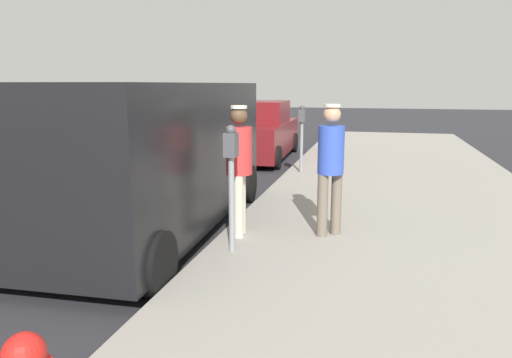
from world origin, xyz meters
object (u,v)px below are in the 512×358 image
at_px(pedestrian_in_red, 239,162).
at_px(parked_sedan_ahead, 257,133).
at_px(parked_van, 150,154).
at_px(parking_meter_far, 302,127).
at_px(pedestrian_in_blue, 331,161).
at_px(parking_meter_near, 231,167).

xyz_separation_m(pedestrian_in_red, parked_sedan_ahead, (-1.65, 7.56, -0.39)).
bearing_deg(parked_van, parking_meter_far, 71.61).
bearing_deg(parked_sedan_ahead, pedestrian_in_blue, -68.95).
height_order(parking_meter_near, parked_van, parked_van).
relative_size(pedestrian_in_blue, parked_sedan_ahead, 0.39).
distance_m(parking_meter_far, pedestrian_in_blue, 4.65).
bearing_deg(parked_sedan_ahead, pedestrian_in_red, -77.72).
distance_m(pedestrian_in_blue, pedestrian_in_red, 1.19).
xyz_separation_m(pedestrian_in_blue, pedestrian_in_red, (-1.16, -0.27, -0.01)).
distance_m(parking_meter_near, parked_van, 1.76).
bearing_deg(parking_meter_near, pedestrian_in_blue, 40.46).
height_order(pedestrian_in_red, parked_van, parked_van).
distance_m(parking_meter_near, pedestrian_in_blue, 1.41).
bearing_deg(pedestrian_in_red, parking_meter_far, 88.96).
bearing_deg(parking_meter_far, pedestrian_in_red, -91.04).
height_order(pedestrian_in_red, parked_sedan_ahead, pedestrian_in_red).
bearing_deg(parking_meter_far, pedestrian_in_blue, -76.65).
relative_size(parking_meter_near, pedestrian_in_red, 0.89).
height_order(parking_meter_far, pedestrian_in_blue, pedestrian_in_blue).
bearing_deg(parking_meter_far, parked_sedan_ahead, 122.04).
relative_size(parking_meter_far, pedestrian_in_red, 0.89).
xyz_separation_m(pedestrian_in_blue, parked_van, (-2.57, 0.01, 0.01)).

